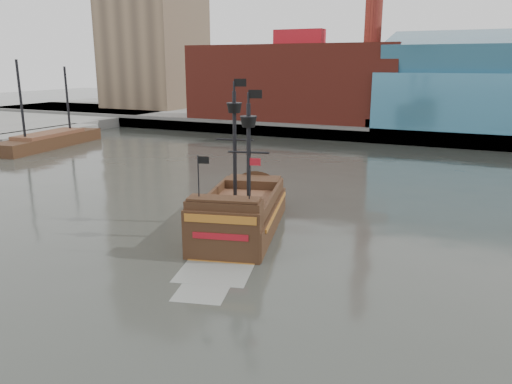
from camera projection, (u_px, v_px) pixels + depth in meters
The scene contains 6 objects.
ground at pixel (224, 289), 30.75m from camera, with size 400.00×400.00×0.00m, color #282A25.
promenade_far at pixel (421, 121), 111.23m from camera, with size 220.00×60.00×2.00m, color slate.
seawall at pixel (399, 137), 85.27m from camera, with size 220.00×1.00×2.60m, color #4C4C49.
skyline at pixel (454, 5), 96.69m from camera, with size 149.00×45.00×62.00m.
pirate_ship at pixel (241, 218), 40.91m from camera, with size 9.53×18.36×13.18m.
docked_vessel at pixel (50, 142), 82.62m from camera, with size 7.74×22.13×14.74m.
Camera 1 is at (13.75, -24.80, 13.45)m, focal length 35.00 mm.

